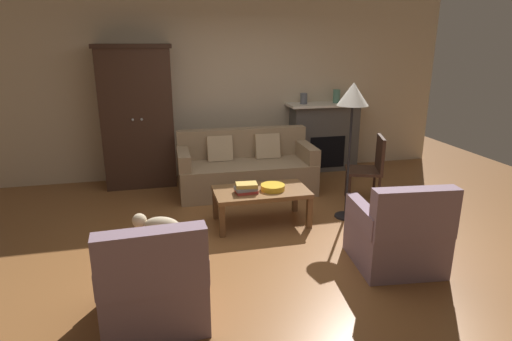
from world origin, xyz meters
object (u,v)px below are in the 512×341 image
(coffee_table, at_px, (261,194))
(fruit_bowl, at_px, (273,187))
(mantel_vase_jade, at_px, (337,96))
(armchair_near_left, at_px, (153,284))
(couch, at_px, (246,169))
(book_stack, at_px, (246,188))
(side_chair_wooden, at_px, (371,165))
(armchair_near_right, at_px, (398,236))
(dog, at_px, (159,227))
(armoire, at_px, (138,117))
(floor_lamp, at_px, (353,102))
(mantel_vase_slate, at_px, (304,99))
(fireplace, at_px, (324,136))

(coffee_table, xyz_separation_m, fruit_bowl, (0.13, -0.03, 0.09))
(mantel_vase_jade, xyz_separation_m, armchair_near_left, (-2.99, -3.50, -0.91))
(couch, xyz_separation_m, book_stack, (-0.26, -1.24, 0.16))
(coffee_table, xyz_separation_m, side_chair_wooden, (1.59, 0.35, 0.15))
(fruit_bowl, height_order, armchair_near_right, armchair_near_right)
(dog, bearing_deg, armoire, 95.25)
(book_stack, xyz_separation_m, mantel_vase_jade, (1.93, 1.96, 0.75))
(armchair_near_right, bearing_deg, book_stack, 134.62)
(armchair_near_right, height_order, side_chair_wooden, side_chair_wooden)
(side_chair_wooden, xyz_separation_m, floor_lamp, (-0.53, -0.43, 0.90))
(coffee_table, relative_size, mantel_vase_slate, 6.43)
(couch, relative_size, mantel_vase_slate, 11.33)
(book_stack, bearing_deg, fruit_bowl, 4.48)
(coffee_table, xyz_separation_m, mantel_vase_jade, (1.74, 1.90, 0.86))
(fruit_bowl, relative_size, armchair_near_left, 0.32)
(couch, distance_m, armchair_near_right, 2.63)
(couch, relative_size, armchair_near_right, 2.20)
(armchair_near_left, bearing_deg, dog, 86.99)
(floor_lamp, xyz_separation_m, dog, (-2.25, -0.33, -1.17))
(armchair_near_left, distance_m, floor_lamp, 2.98)
(mantel_vase_slate, bearing_deg, side_chair_wooden, -75.12)
(armoire, xyz_separation_m, side_chair_wooden, (2.98, -1.48, -0.52))
(book_stack, height_order, armchair_near_right, armchair_near_right)
(armchair_near_right, relative_size, floor_lamp, 0.54)
(mantel_vase_slate, bearing_deg, couch, -146.91)
(mantel_vase_jade, height_order, side_chair_wooden, mantel_vase_jade)
(couch, relative_size, coffee_table, 1.76)
(armoire, bearing_deg, mantel_vase_slate, 1.34)
(coffee_table, height_order, armchair_near_left, armchair_near_left)
(armchair_near_right, bearing_deg, coffee_table, 128.38)
(armoire, xyz_separation_m, dog, (0.21, -2.24, -0.78))
(armoire, distance_m, book_stack, 2.31)
(fireplace, distance_m, dog, 3.60)
(armchair_near_right, distance_m, side_chair_wooden, 1.74)
(fireplace, bearing_deg, mantel_vase_jade, -5.69)
(coffee_table, bearing_deg, armoire, 127.22)
(fireplace, height_order, mantel_vase_jade, mantel_vase_jade)
(fruit_bowl, height_order, mantel_vase_jade, mantel_vase_jade)
(fireplace, relative_size, armoire, 0.62)
(mantel_vase_jade, xyz_separation_m, armchair_near_right, (-0.72, -3.18, -0.91))
(fireplace, bearing_deg, dog, -139.87)
(floor_lamp, bearing_deg, couch, 128.34)
(couch, distance_m, floor_lamp, 1.93)
(dog, bearing_deg, fireplace, 40.13)
(book_stack, bearing_deg, mantel_vase_slate, 55.06)
(armoire, bearing_deg, fruit_bowl, -50.80)
(mantel_vase_jade, relative_size, side_chair_wooden, 0.24)
(fireplace, relative_size, mantel_vase_jade, 5.89)
(armoire, bearing_deg, fireplace, 1.51)
(couch, bearing_deg, mantel_vase_jade, 23.39)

